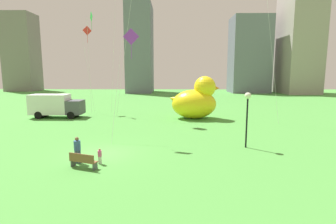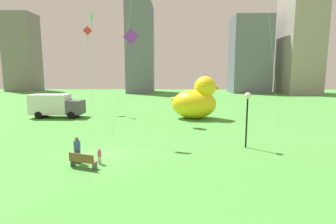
% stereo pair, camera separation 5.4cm
% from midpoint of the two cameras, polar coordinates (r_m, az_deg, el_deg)
% --- Properties ---
extents(ground_plane, '(140.00, 140.00, 0.00)m').
position_cam_midpoint_polar(ground_plane, '(18.78, -13.72, -8.70)').
color(ground_plane, '#4B973E').
extents(park_bench, '(1.74, 1.00, 0.90)m').
position_cam_midpoint_polar(park_bench, '(16.19, -17.87, -9.91)').
color(park_bench, brown).
rests_on(park_bench, ground).
extents(person_adult, '(0.40, 0.40, 1.63)m').
position_cam_midpoint_polar(person_adult, '(17.10, -18.94, -7.50)').
color(person_adult, '#38476B').
rests_on(person_adult, ground).
extents(person_child, '(0.24, 0.24, 0.97)m').
position_cam_midpoint_polar(person_child, '(16.64, -14.49, -9.06)').
color(person_child, silver).
rests_on(person_child, ground).
extents(giant_inflatable_duck, '(6.11, 3.92, 5.07)m').
position_cam_midpoint_polar(giant_inflatable_duck, '(31.79, 6.10, 2.46)').
color(giant_inflatable_duck, yellow).
rests_on(giant_inflatable_duck, ground).
extents(lamppost, '(0.46, 0.46, 4.07)m').
position_cam_midpoint_polar(lamppost, '(19.88, 16.85, 1.40)').
color(lamppost, black).
rests_on(lamppost, ground).
extents(box_truck, '(6.24, 2.40, 2.85)m').
position_cam_midpoint_polar(box_truck, '(35.09, -22.99, 1.24)').
color(box_truck, white).
rests_on(box_truck, ground).
extents(city_skyline, '(86.41, 18.14, 38.84)m').
position_cam_midpoint_polar(city_skyline, '(74.92, 8.47, 15.47)').
color(city_skyline, gray).
rests_on(city_skyline, ground).
extents(kite_red, '(1.34, 1.17, 11.84)m').
position_cam_midpoint_polar(kite_red, '(39.43, -16.95, 15.77)').
color(kite_red, silver).
rests_on(kite_red, ground).
extents(kite_green, '(1.03, 1.26, 13.51)m').
position_cam_midpoint_polar(kite_green, '(38.63, -16.19, 18.27)').
color(kite_green, silver).
rests_on(kite_green, ground).
extents(kite_purple, '(2.20, 2.58, 8.87)m').
position_cam_midpoint_polar(kite_purple, '(21.37, -8.11, 15.01)').
color(kite_purple, silver).
rests_on(kite_purple, ground).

